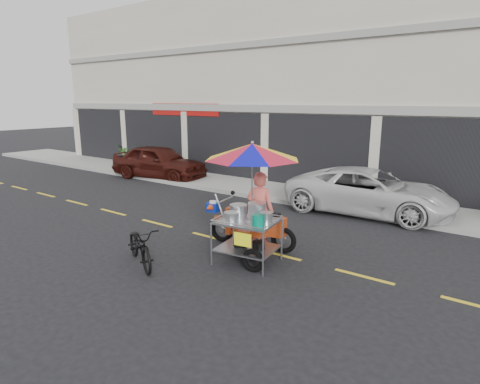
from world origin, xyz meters
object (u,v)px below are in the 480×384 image
Objects in this scene: maroon_sedan at (159,162)px; white_pickup at (369,191)px; near_bicycle at (140,245)px; food_vendor_rig at (254,185)px.

white_pickup is (9.45, -0.09, -0.06)m from maroon_sedan.
white_pickup is 2.98× the size of near_bicycle.
food_vendor_rig reaches higher than near_bicycle.
maroon_sedan reaches higher than white_pickup.
food_vendor_rig reaches higher than maroon_sedan.
maroon_sedan is 2.63× the size of near_bicycle.
white_pickup is 7.30m from near_bicycle.
white_pickup is at bearing 71.62° from food_vendor_rig.
near_bicycle is at bearing -143.11° from maroon_sedan.
maroon_sedan is 9.76m from near_bicycle.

